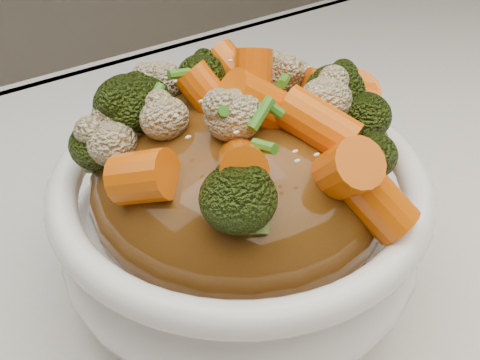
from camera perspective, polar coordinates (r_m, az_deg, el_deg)
tablecloth at (r=0.43m, az=9.31°, el=-11.11°), size 1.20×0.80×0.04m
bowl at (r=0.38m, az=0.00°, el=-4.24°), size 0.24×0.24×0.09m
sauce_base at (r=0.36m, az=0.00°, el=-0.41°), size 0.19×0.19×0.10m
carrots at (r=0.32m, az=0.00°, el=9.23°), size 0.19×0.19×0.05m
broccoli at (r=0.32m, az=0.00°, el=9.06°), size 0.19×0.19×0.05m
cauliflower at (r=0.32m, az=0.00°, el=8.71°), size 0.19×0.19×0.04m
scallions at (r=0.32m, az=0.00°, el=9.40°), size 0.14×0.14×0.02m
sesame_seeds at (r=0.32m, az=0.00°, el=9.40°), size 0.17×0.17×0.01m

